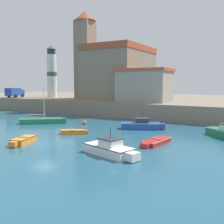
# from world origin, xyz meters

# --- Properties ---
(ground_plane) EXTENTS (200.00, 200.00, 0.00)m
(ground_plane) POSITION_xyz_m (0.00, 0.00, 0.00)
(ground_plane) COLOR #235670
(quay_seawall) EXTENTS (120.00, 40.00, 2.66)m
(quay_seawall) POSITION_xyz_m (0.00, 39.52, 1.33)
(quay_seawall) COLOR gray
(quay_seawall) RESTS_ON ground
(sailboat_green_0) EXTENTS (5.86, 5.16, 5.25)m
(sailboat_green_0) POSITION_xyz_m (-9.48, 9.14, 0.44)
(sailboat_green_0) COLOR #237A4C
(sailboat_green_0) RESTS_ON ground
(motorboat_white_1) EXTENTS (5.58, 3.09, 2.33)m
(motorboat_white_1) POSITION_xyz_m (8.03, -0.65, 0.52)
(motorboat_white_1) COLOR white
(motorboat_white_1) RESTS_ON ground
(dinghy_orange_3) EXTENTS (3.16, 2.60, 0.54)m
(dinghy_orange_3) POSITION_xyz_m (-0.44, 5.13, 0.26)
(dinghy_orange_3) COLOR orange
(dinghy_orange_3) RESTS_ON ground
(dinghy_orange_4) EXTENTS (2.10, 3.61, 0.68)m
(dinghy_orange_4) POSITION_xyz_m (-1.57, -1.43, 0.33)
(dinghy_orange_4) COLOR orange
(dinghy_orange_4) RESTS_ON ground
(dinghy_red_5) EXTENTS (1.89, 4.44, 0.56)m
(dinghy_red_5) POSITION_xyz_m (9.90, 5.02, 0.27)
(dinghy_red_5) COLOR red
(dinghy_red_5) RESTS_ON ground
(motorboat_blue_6) EXTENTS (5.67, 3.47, 2.36)m
(motorboat_blue_6) POSITION_xyz_m (5.26, 12.14, 0.56)
(motorboat_blue_6) COLOR #284C9E
(motorboat_blue_6) RESTS_ON ground
(mooring_buoy) EXTENTS (0.54, 0.54, 0.54)m
(mooring_buoy) POSITION_xyz_m (-3.60, 11.68, 0.27)
(mooring_buoy) COLOR orange
(mooring_buoy) RESTS_ON ground
(church) EXTENTS (15.20, 14.67, 18.64)m
(church) POSITION_xyz_m (-8.94, 30.09, 8.72)
(church) COLOR gray
(church) RESTS_ON quay_seawall
(lighthouse) EXTENTS (2.27, 2.27, 11.89)m
(lighthouse) POSITION_xyz_m (-24.00, 27.02, 8.41)
(lighthouse) COLOR silver
(lighthouse) RESTS_ON quay_seawall
(harbor_shed_mid_row) EXTENTS (9.44, 6.48, 5.92)m
(harbor_shed_mid_row) POSITION_xyz_m (0.00, 25.33, 5.64)
(harbor_shed_mid_row) COLOR gray
(harbor_shed_mid_row) RESTS_ON quay_seawall
(truck_on_quay) EXTENTS (2.60, 4.52, 2.20)m
(truck_on_quay) POSITION_xyz_m (-31.95, 22.90, 3.87)
(truck_on_quay) COLOR #234793
(truck_on_quay) RESTS_ON quay_seawall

